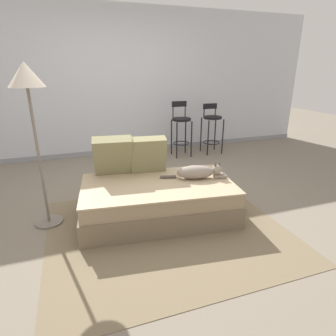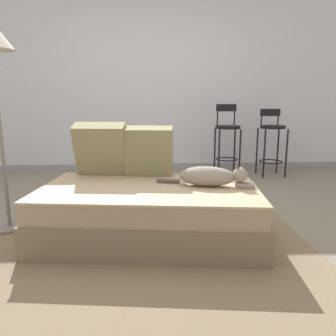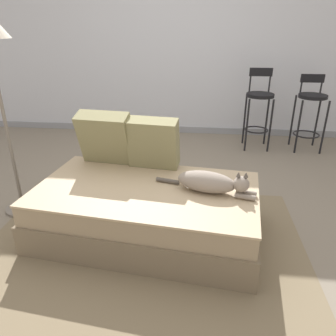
% 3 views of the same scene
% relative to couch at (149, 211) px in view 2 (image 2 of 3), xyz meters
% --- Properties ---
extents(ground_plane, '(16.00, 16.00, 0.00)m').
position_rel_couch_xyz_m(ground_plane, '(0.00, 0.40, -0.20)').
color(ground_plane, slate).
rests_on(ground_plane, ground).
extents(wall_back_panel, '(8.00, 0.10, 2.60)m').
position_rel_couch_xyz_m(wall_back_panel, '(0.00, 2.65, 1.10)').
color(wall_back_panel, silver).
rests_on(wall_back_panel, ground).
extents(wall_baseboard_trim, '(8.00, 0.02, 0.09)m').
position_rel_couch_xyz_m(wall_baseboard_trim, '(0.00, 2.60, -0.16)').
color(wall_baseboard_trim, gray).
rests_on(wall_baseboard_trim, ground).
extents(area_rug, '(2.34, 2.04, 0.01)m').
position_rel_couch_xyz_m(area_rug, '(0.00, -0.30, -0.20)').
color(area_rug, '#75664C').
rests_on(area_rug, ground).
extents(couch, '(1.73, 1.12, 0.40)m').
position_rel_couch_xyz_m(couch, '(0.00, 0.00, 0.00)').
color(couch, '#766750').
rests_on(couch, ground).
extents(throw_pillow_corner, '(0.46, 0.33, 0.46)m').
position_rel_couch_xyz_m(throw_pillow_corner, '(-0.40, 0.42, 0.43)').
color(throw_pillow_corner, '#847F56').
rests_on(throw_pillow_corner, couch).
extents(throw_pillow_middle, '(0.43, 0.27, 0.43)m').
position_rel_couch_xyz_m(throw_pillow_middle, '(0.00, 0.37, 0.41)').
color(throw_pillow_middle, '#847F56').
rests_on(throw_pillow_middle, couch).
extents(cat, '(0.73, 0.27, 0.19)m').
position_rel_couch_xyz_m(cat, '(0.46, -0.02, 0.27)').
color(cat, gray).
rests_on(cat, couch).
extents(bar_stool_near_window, '(0.34, 0.34, 0.99)m').
position_rel_couch_xyz_m(bar_stool_near_window, '(1.09, 2.08, 0.36)').
color(bar_stool_near_window, black).
rests_on(bar_stool_near_window, ground).
extents(bar_stool_by_doorway, '(0.34, 0.34, 0.93)m').
position_rel_couch_xyz_m(bar_stool_by_doorway, '(1.71, 2.08, 0.34)').
color(bar_stool_by_doorway, black).
rests_on(bar_stool_by_doorway, ground).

